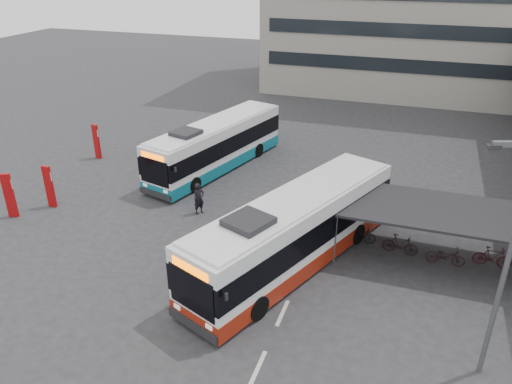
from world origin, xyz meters
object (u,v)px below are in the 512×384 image
(bus_main, at_px, (295,232))
(lamp_post, at_px, (506,253))
(pedestrian, at_px, (199,199))
(bus_teal, at_px, (216,146))

(bus_main, xyz_separation_m, lamp_post, (7.53, -4.24, 3.05))
(pedestrian, bearing_deg, bus_main, -85.12)
(pedestrian, distance_m, lamp_post, 15.90)
(bus_main, bearing_deg, pedestrian, 175.61)
(bus_teal, xyz_separation_m, pedestrian, (1.55, -6.11, -0.67))
(bus_main, distance_m, lamp_post, 9.16)
(bus_main, distance_m, bus_teal, 11.91)
(bus_teal, bearing_deg, bus_main, -35.32)
(bus_main, xyz_separation_m, pedestrian, (-6.07, 3.04, -0.80))
(lamp_post, bearing_deg, bus_main, 130.66)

